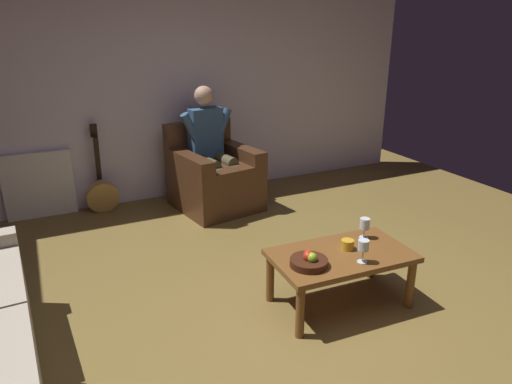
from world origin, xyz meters
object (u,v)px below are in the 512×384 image
wine_glass_far (365,225)px  armchair (214,178)px  guitar (102,193)px  candle_jar (347,245)px  fruit_bowl (309,261)px  person_seated (211,144)px  coffee_table (341,261)px  wine_glass_near (363,247)px

wine_glass_far → armchair: bearing=-78.5°
guitar → candle_jar: bearing=117.6°
fruit_bowl → candle_jar: fruit_bowl is taller
armchair → candle_jar: armchair is taller
armchair → person_seated: bearing=-90.0°
fruit_bowl → guitar: bearing=-70.1°
armchair → wine_glass_far: armchair is taller
coffee_table → wine_glass_far: bearing=-155.9°
person_seated → wine_glass_near: (-0.18, 2.43, -0.18)m
fruit_bowl → wine_glass_far: bearing=-162.7°
guitar → wine_glass_far: size_ratio=5.99×
armchair → coffee_table: size_ratio=0.95×
wine_glass_near → wine_glass_far: size_ratio=1.04×
candle_jar → fruit_bowl: bearing=13.1°
guitar → wine_glass_far: guitar is taller
candle_jar → wine_glass_near: bearing=82.8°
armchair → wine_glass_near: armchair is taller
wine_glass_near → candle_jar: 0.22m
wine_glass_near → guitar: bearing=-64.6°
wine_glass_near → candle_jar: bearing=-97.2°
person_seated → wine_glass_far: 2.17m
coffee_table → candle_jar: candle_jar is taller
fruit_bowl → person_seated: bearing=-94.3°
armchair → coffee_table: (-0.12, 2.21, 0.02)m
fruit_bowl → wine_glass_near: bearing=161.7°
wine_glass_far → wine_glass_near: bearing=50.6°
coffee_table → candle_jar: size_ratio=11.09×
wine_glass_far → candle_jar: 0.26m
armchair → candle_jar: 2.19m
guitar → candle_jar: 2.91m
person_seated → wine_glass_far: person_seated is taller
person_seated → candle_jar: bearing=85.6°
wine_glass_far → fruit_bowl: wine_glass_far is taller
person_seated → wine_glass_far: bearing=91.9°
wine_glass_near → armchair: bearing=-85.9°
coffee_table → candle_jar: (-0.07, -0.03, 0.10)m
wine_glass_near → fruit_bowl: (0.36, -0.12, -0.08)m
wine_glass_near → person_seated: bearing=-85.8°
coffee_table → wine_glass_near: wine_glass_near is taller
guitar → wine_glass_far: (-1.57, 2.47, 0.31)m
coffee_table → person_seated: bearing=-86.6°
person_seated → coffee_table: (-0.13, 2.26, -0.36)m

